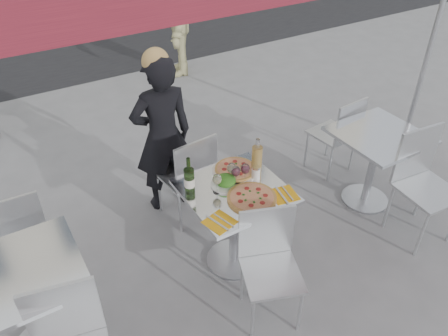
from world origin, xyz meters
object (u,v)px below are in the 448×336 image
wineglass_red_b (245,169)px  napkin_left (219,222)px  side_chair_lfar (19,228)px  wineglass_white_b (232,169)px  side_chair_rnear (422,176)px  pizza_near (252,198)px  side_chair_rfar (340,130)px  woman_diner (163,136)px  carafe (257,159)px  napkin_right (284,194)px  pedestrian_b (173,9)px  chair_near (269,257)px  pizza_far (235,170)px  wine_bottle (189,179)px  sugar_shaker (256,173)px  wineglass_white_a (217,180)px  side_table_right (375,154)px  main_table (234,211)px  chair_far (190,172)px  wineglass_red_a (236,172)px  salad_plate (226,181)px

wineglass_red_b → napkin_left: size_ratio=0.71×
side_chair_lfar → wineglass_white_b: bearing=159.6°
side_chair_rnear → pizza_near: bearing=173.6°
side_chair_rfar → pizza_near: size_ratio=2.43×
woman_diner → carafe: 0.94m
side_chair_rnear → napkin_right: (-1.28, 0.23, 0.18)m
wineglass_white_b → side_chair_rfar: bearing=14.9°
pedestrian_b → chair_near: bearing=2.3°
side_chair_rnear → wineglass_white_b: (-1.51, 0.56, 0.29)m
pizza_far → carafe: bearing=-30.4°
wine_bottle → napkin_right: bearing=-33.9°
sugar_shaker → wineglass_white_a: wineglass_white_a is taller
side_table_right → pedestrian_b: size_ratio=0.39×
carafe → wineglass_white_b: (-0.23, -0.00, -0.01)m
side_chair_rfar → napkin_right: side_chair_rfar is taller
side_chair_lfar → pedestrian_b: size_ratio=0.44×
side_chair_rfar → side_chair_rnear: bearing=84.3°
side_chair_rfar → main_table: bearing=12.9°
main_table → wineglass_red_b: bearing=20.8°
carafe → napkin_right: carafe is taller
chair_far → wineglass_red_a: (0.09, -0.57, 0.33)m
side_chair_rfar → wineglass_red_a: (-1.51, -0.45, 0.35)m
side_chair_lfar → wineglass_red_a: 1.65m
pizza_near → carafe: bearing=50.1°
side_chair_rnear → wine_bottle: size_ratio=3.27×
wineglass_white_a → wineglass_white_b: 0.17m
chair_far → wineglass_red_a: 0.67m
napkin_right → chair_far: bearing=120.9°
chair_near → salad_plate: chair_near is taller
wineglass_white_b → wineglass_red_a: (0.01, -0.05, 0.00)m
napkin_left → pedestrian_b: bearing=53.1°
pizza_far → wineglass_white_b: 0.15m
pedestrian_b → wine_bottle: (-1.56, -3.50, -0.09)m
chair_near → carafe: carafe is taller
sugar_shaker → wineglass_red_b: 0.11m
main_table → chair_near: chair_near is taller
main_table → pizza_far: pizza_far is taller
side_table_right → carafe: carafe is taller
side_chair_rfar → pizza_near: bearing=18.4°
pizza_near → napkin_left: 0.33m
wineglass_white_a → wineglass_white_b: (0.16, 0.06, 0.00)m
side_table_right → chair_near: chair_near is taller
side_chair_lfar → sugar_shaker: 1.80m
chair_far → napkin_right: bearing=104.3°
pizza_far → wineglass_red_a: size_ratio=2.24×
woman_diner → wineglass_white_b: (0.17, -0.85, 0.12)m
wine_bottle → wineglass_white_b: (0.33, -0.04, -0.00)m
wine_bottle → wineglass_red_b: (0.41, -0.10, -0.00)m
main_table → napkin_left: (-0.27, -0.24, 0.21)m
wineglass_white_b → wineglass_red_a: same height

